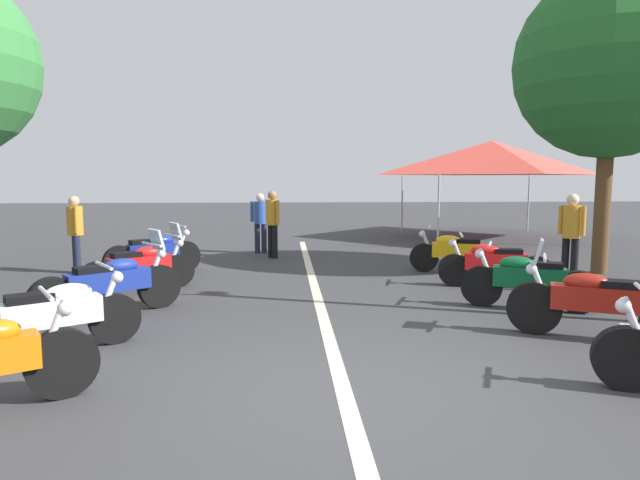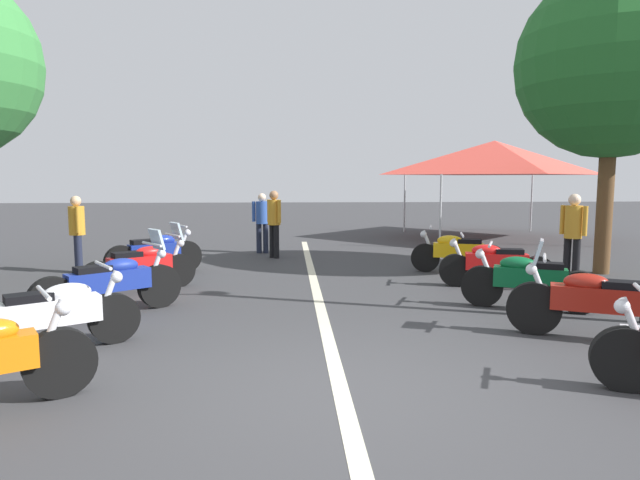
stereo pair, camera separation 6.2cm
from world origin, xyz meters
The scene contains 16 objects.
ground_plane centered at (0.00, 0.00, 0.00)m, with size 80.00×80.00×0.00m, color #38383A.
lane_centre_stripe centered at (3.95, 0.00, 0.00)m, with size 16.50×0.16×0.01m, color beige.
motorcycle_left_row_1 centered at (1.43, 3.16, 0.45)m, with size 1.21×1.73×0.98m.
motorcycle_left_row_2 centered at (3.17, 3.07, 0.48)m, with size 1.49×1.82×1.22m.
motorcycle_left_row_3 centered at (4.86, 3.07, 0.46)m, with size 1.29×1.75×1.19m.
motorcycle_left_row_4 centered at (6.47, 3.22, 0.47)m, with size 1.25×1.76×1.02m.
motorcycle_right_row_1 centered at (1.55, -3.32, 0.48)m, with size 1.11×2.06×1.23m.
motorcycle_right_row_2 centered at (3.14, -3.14, 0.46)m, with size 1.00×1.90×1.00m.
motorcycle_right_row_3 centered at (4.82, -3.27, 0.44)m, with size 0.85×2.01×0.98m.
motorcycle_right_row_4 centered at (6.40, -3.06, 0.45)m, with size 0.86×1.93×0.98m.
bystander_0 centered at (5.36, -4.99, 0.99)m, with size 0.45×0.35×1.69m.
bystander_1 centered at (8.79, 0.84, 0.98)m, with size 0.44×0.35×1.68m.
bystander_3 centered at (6.89, 4.92, 0.95)m, with size 0.48×0.32×1.62m.
bystander_4 centered at (9.71, 1.18, 0.93)m, with size 0.32×0.53×1.59m.
roadside_tree_1 centered at (6.17, -6.07, 4.29)m, with size 3.83×3.83×6.22m.
event_tent centered at (12.83, -6.22, 2.65)m, with size 5.36×5.36×3.20m.
Camera 1 is at (-4.82, 0.54, 2.00)m, focal length 30.71 mm.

